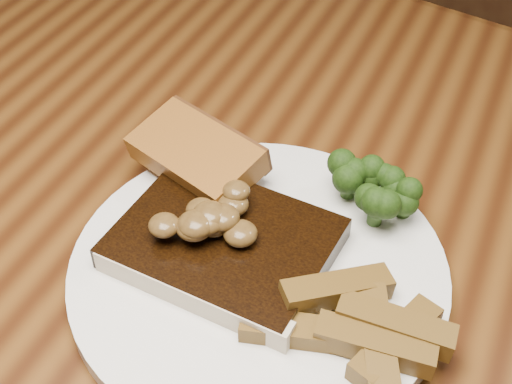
# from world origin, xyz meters

# --- Properties ---
(dining_table) EXTENTS (1.60, 0.90, 0.75)m
(dining_table) POSITION_xyz_m (0.00, 0.00, 0.66)
(dining_table) COLOR #4F2D0F
(dining_table) RESTS_ON ground
(chair_far) EXTENTS (0.48, 0.48, 0.86)m
(chair_far) POSITION_xyz_m (0.21, 0.54, 0.47)
(chair_far) COLOR black
(chair_far) RESTS_ON ground
(plate) EXTENTS (0.35, 0.35, 0.01)m
(plate) POSITION_xyz_m (0.04, -0.06, 0.76)
(plate) COLOR white
(plate) RESTS_ON dining_table
(steak) EXTENTS (0.17, 0.14, 0.02)m
(steak) POSITION_xyz_m (0.01, -0.06, 0.77)
(steak) COLOR black
(steak) RESTS_ON plate
(steak_bone) EXTENTS (0.17, 0.03, 0.02)m
(steak_bone) POSITION_xyz_m (0.01, -0.12, 0.77)
(steak_bone) COLOR #C4B497
(steak_bone) RESTS_ON plate
(mushroom_pile) EXTENTS (0.08, 0.08, 0.03)m
(mushroom_pile) POSITION_xyz_m (0.00, -0.06, 0.80)
(mushroom_pile) COLOR brown
(mushroom_pile) RESTS_ON steak
(garlic_bread) EXTENTS (0.13, 0.10, 0.02)m
(garlic_bread) POSITION_xyz_m (-0.05, 0.01, 0.77)
(garlic_bread) COLOR #99531B
(garlic_bread) RESTS_ON plate
(potato_wedges) EXTENTS (0.11, 0.11, 0.02)m
(potato_wedges) POSITION_xyz_m (0.12, -0.08, 0.77)
(potato_wedges) COLOR brown
(potato_wedges) RESTS_ON plate
(broccoli_cluster) EXTENTS (0.07, 0.07, 0.04)m
(broccoli_cluster) POSITION_xyz_m (0.11, 0.02, 0.78)
(broccoli_cluster) COLOR #203B0D
(broccoli_cluster) RESTS_ON plate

